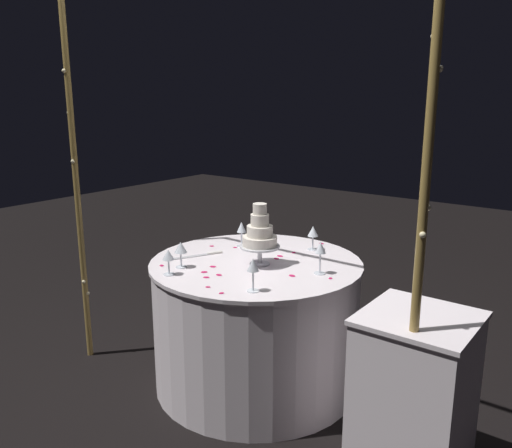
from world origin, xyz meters
name	(u,v)px	position (x,y,z in m)	size (l,w,h in m)	color
ground_plane	(256,380)	(0.00, 0.00, 0.00)	(12.00, 12.00, 0.00)	black
decorative_arch	(204,117)	(0.00, 0.40, 1.54)	(2.16, 0.06, 2.36)	olive
main_table	(256,322)	(0.00, 0.00, 0.37)	(1.19, 1.19, 0.74)	white
side_table	(413,400)	(-1.02, 0.25, 0.39)	(0.45, 0.45, 0.77)	white
tiered_cake	(260,235)	(-0.05, 0.03, 0.91)	(0.22, 0.22, 0.34)	silver
wine_glass_0	(266,228)	(0.15, -0.30, 0.85)	(0.06, 0.06, 0.15)	silver
wine_glass_1	(253,267)	(-0.27, 0.38, 0.86)	(0.06, 0.06, 0.16)	silver
wine_glass_2	(241,229)	(0.25, -0.19, 0.85)	(0.06, 0.06, 0.15)	silver
wine_glass_3	(168,256)	(0.22, 0.45, 0.84)	(0.06, 0.06, 0.13)	silver
wine_glass_4	(181,248)	(0.26, 0.33, 0.84)	(0.07, 0.07, 0.14)	silver
wine_glass_5	(320,250)	(-0.39, -0.03, 0.87)	(0.06, 0.06, 0.17)	silver
wine_glass_6	(313,232)	(-0.13, -0.38, 0.85)	(0.06, 0.06, 0.15)	silver
cake_knife	(201,255)	(0.32, 0.11, 0.74)	(0.15, 0.27, 0.01)	silver
rose_petal_0	(267,247)	(0.11, -0.26, 0.74)	(0.03, 0.02, 0.00)	#C61951
rose_petal_1	(292,276)	(-0.30, 0.08, 0.74)	(0.04, 0.03, 0.00)	#C61951
rose_petal_2	(208,287)	(-0.06, 0.47, 0.74)	(0.03, 0.02, 0.00)	#C61951
rose_petal_3	(235,247)	(0.26, -0.14, 0.74)	(0.02, 0.02, 0.00)	#C61951
rose_petal_4	(222,293)	(-0.17, 0.49, 0.74)	(0.03, 0.02, 0.00)	#C61951
rose_petal_5	(213,267)	(0.13, 0.22, 0.74)	(0.04, 0.03, 0.00)	#C61951
rose_petal_6	(206,277)	(0.04, 0.37, 0.74)	(0.03, 0.02, 0.00)	#C61951
rose_petal_7	(294,253)	(-0.08, -0.26, 0.74)	(0.03, 0.02, 0.00)	#C61951
rose_petal_8	(266,236)	(0.26, -0.46, 0.74)	(0.03, 0.02, 0.00)	#C61951
rose_petal_9	(321,243)	(-0.11, -0.53, 0.74)	(0.03, 0.02, 0.00)	#C61951
rose_petal_10	(212,246)	(0.40, -0.07, 0.74)	(0.03, 0.02, 0.00)	#C61951
rose_petal_11	(276,259)	(-0.07, -0.10, 0.74)	(0.04, 0.03, 0.00)	#C61951
rose_petal_12	(219,275)	(0.01, 0.30, 0.74)	(0.03, 0.02, 0.00)	#C61951
rose_petal_13	(280,256)	(-0.05, -0.16, 0.74)	(0.04, 0.03, 0.00)	#C61951
rose_petal_14	(331,278)	(-0.47, 0.00, 0.74)	(0.03, 0.02, 0.00)	#C61951
rose_petal_15	(204,272)	(0.10, 0.31, 0.74)	(0.04, 0.03, 0.00)	#C61951
rose_petal_16	(162,265)	(0.36, 0.37, 0.74)	(0.03, 0.02, 0.00)	#C61951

